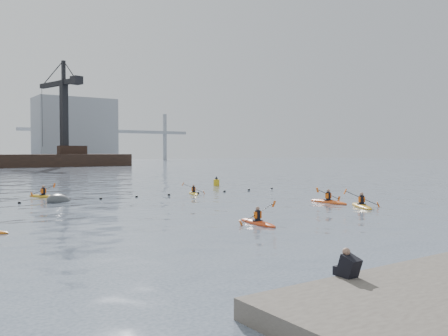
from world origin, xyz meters
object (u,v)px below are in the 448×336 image
at_px(nav_buoy, 216,182).
at_px(kayaker_0, 258,222).
at_px(kayaker_1, 362,205).
at_px(kayaker_4, 328,201).
at_px(kayaker_5, 43,196).
at_px(kayaker_3, 194,193).
at_px(mooring_buoy, 59,202).

bearing_deg(nav_buoy, kayaker_0, -119.07).
relative_size(kayaker_1, kayaker_4, 0.95).
bearing_deg(nav_buoy, kayaker_5, -171.69).
bearing_deg(kayaker_5, kayaker_3, -46.03).
bearing_deg(kayaker_4, kayaker_5, -44.85).
xyz_separation_m(kayaker_1, mooring_buoy, (-16.08, 15.26, -0.11)).
bearing_deg(kayaker_1, kayaker_0, -137.69).
height_order(kayaker_4, nav_buoy, kayaker_4).
relative_size(kayaker_3, kayaker_4, 0.84).
bearing_deg(mooring_buoy, nav_buoy, 20.68).
bearing_deg(kayaker_4, nav_buoy, -97.96).
distance_m(kayaker_0, kayaker_1, 10.71).
bearing_deg(kayaker_1, kayaker_5, 161.69).
height_order(kayaker_0, mooring_buoy, kayaker_0).
distance_m(kayaker_0, nav_buoy, 27.83).
xyz_separation_m(kayaker_4, mooring_buoy, (-16.28, 12.03, -0.11)).
distance_m(kayaker_4, kayaker_5, 23.18).
bearing_deg(mooring_buoy, kayaker_0, -72.08).
bearing_deg(kayaker_1, nav_buoy, 114.71).
height_order(kayaker_5, mooring_buoy, kayaker_5).
height_order(kayaker_3, kayaker_4, kayaker_4).
xyz_separation_m(kayaker_5, nav_buoy, (19.14, 2.79, 0.26)).
bearing_deg(nav_buoy, mooring_buoy, -159.32).
distance_m(kayaker_3, mooring_buoy, 11.68).
distance_m(kayaker_3, kayaker_4, 12.65).
bearing_deg(kayaker_5, kayaker_4, -69.60).
relative_size(kayaker_0, kayaker_1, 0.96).
height_order(kayaker_1, kayaker_4, kayaker_1).
relative_size(kayaker_4, mooring_buoy, 1.57).
bearing_deg(nav_buoy, kayaker_3, -134.76).
bearing_deg(kayaker_3, mooring_buoy, -160.92).
height_order(kayaker_0, kayaker_4, kayaker_4).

